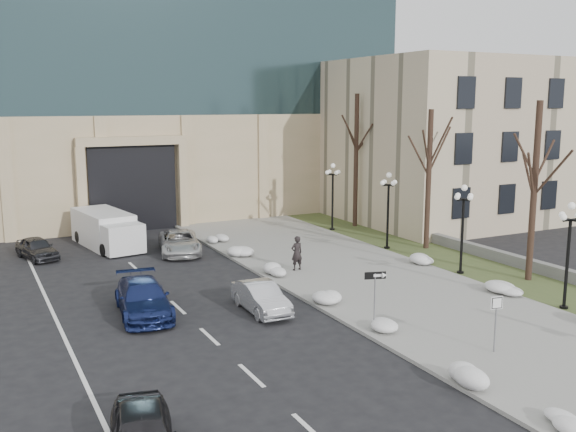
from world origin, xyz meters
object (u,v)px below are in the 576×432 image
(car_d, at_px, (180,242))
(lamppost_c, at_px, (388,200))
(box_truck, at_px, (107,230))
(one_way_sign, at_px, (379,282))
(keep_sign, at_px, (496,312))
(car_b, at_px, (261,297))
(car_e, at_px, (37,248))
(lamppost_a, at_px, (569,241))
(lamppost_b, at_px, (463,217))
(pedestrian, at_px, (297,253))
(car_c, at_px, (143,298))
(lamppost_d, at_px, (333,188))

(car_d, distance_m, lamppost_c, 12.78)
(box_truck, bearing_deg, car_d, -56.35)
(one_way_sign, xyz_separation_m, keep_sign, (2.29, -3.92, -0.39))
(one_way_sign, bearing_deg, car_b, 142.97)
(car_e, distance_m, lamppost_a, 28.12)
(car_e, distance_m, keep_sign, 26.10)
(car_e, xyz_separation_m, box_truck, (4.26, 1.38, 0.42))
(box_truck, relative_size, one_way_sign, 2.92)
(car_d, relative_size, car_e, 1.33)
(keep_sign, distance_m, lamppost_b, 11.00)
(car_e, xyz_separation_m, pedestrian, (11.94, -9.42, 0.41))
(car_c, relative_size, one_way_sign, 2.09)
(car_c, height_order, keep_sign, keep_sign)
(car_b, distance_m, box_truck, 16.20)
(car_b, height_order, car_e, car_b)
(car_d, distance_m, pedestrian, 8.16)
(lamppost_c, bearing_deg, car_e, 159.25)
(pedestrian, distance_m, keep_sign, 13.28)
(lamppost_d, bearing_deg, keep_sign, -106.27)
(car_c, xyz_separation_m, pedestrian, (9.03, 3.19, 0.31))
(lamppost_b, distance_m, lamppost_c, 6.50)
(car_b, relative_size, one_way_sign, 1.60)
(lamppost_b, height_order, lamppost_d, same)
(keep_sign, bearing_deg, lamppost_a, 31.98)
(one_way_sign, distance_m, lamppost_a, 8.87)
(car_c, relative_size, keep_sign, 2.32)
(car_c, bearing_deg, lamppost_b, 2.47)
(one_way_sign, height_order, lamppost_b, lamppost_b)
(lamppost_c, bearing_deg, box_truck, 149.98)
(keep_sign, height_order, lamppost_a, lamppost_a)
(car_e, xyz_separation_m, keep_sign, (12.93, -22.65, 0.97))
(box_truck, xyz_separation_m, lamppost_d, (15.04, -2.19, 2.03))
(keep_sign, bearing_deg, car_d, 116.27)
(car_e, bearing_deg, lamppost_b, -50.45)
(keep_sign, bearing_deg, box_truck, 121.67)
(car_e, relative_size, lamppost_a, 0.78)
(car_b, distance_m, one_way_sign, 5.44)
(car_d, bearing_deg, pedestrian, -46.19)
(car_b, bearing_deg, one_way_sign, -52.60)
(lamppost_b, bearing_deg, lamppost_d, 90.00)
(pedestrian, distance_m, lamppost_d, 11.50)
(car_d, xyz_separation_m, keep_sign, (5.20, -20.21, 0.92))
(box_truck, height_order, lamppost_d, lamppost_d)
(lamppost_c, relative_size, lamppost_d, 1.00)
(car_d, bearing_deg, keep_sign, -62.94)
(lamppost_c, distance_m, lamppost_d, 6.50)
(keep_sign, bearing_deg, lamppost_c, 79.27)
(pedestrian, xyz_separation_m, lamppost_a, (7.36, -10.89, 2.03))
(pedestrian, height_order, keep_sign, keep_sign)
(car_d, bearing_deg, lamppost_c, -10.19)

